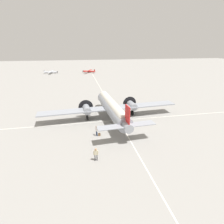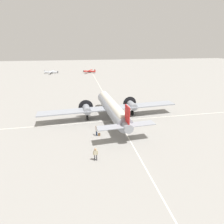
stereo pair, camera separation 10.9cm
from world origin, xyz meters
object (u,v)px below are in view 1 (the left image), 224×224
Objects in this scene: passenger_boarding at (97,130)px; suitcase_near_door at (99,134)px; airliner_main at (111,107)px; light_aircraft_taxiing at (89,71)px; light_aircraft_distant at (51,72)px; crew_foreground at (96,153)px; traffic_cone at (121,128)px.

suitcase_near_door is at bearing -130.10° from passenger_boarding.
passenger_boarding is (-3.53, -6.13, -1.43)m from airliner_main.
passenger_boarding is 68.81m from light_aircraft_taxiing.
crew_foreground is at bearing -73.63° from light_aircraft_distant.
passenger_boarding is 0.90m from suitcase_near_door.
suitcase_near_door is 0.05× the size of light_aircraft_taxiing.
crew_foreground reaches higher than passenger_boarding.
crew_foreground is (-4.32, -12.49, -1.39)m from airliner_main.
suitcase_near_door is at bearing -71.76° from light_aircraft_distant.
light_aircraft_distant is at bearing 23.24° from light_aircraft_taxiing.
passenger_boarding reaches higher than suitcase_near_door.
airliner_main is 54.99× the size of traffic_cone.
traffic_cone is (4.25, 1.31, -0.81)m from passenger_boarding.
airliner_main is 15.96× the size of passenger_boarding.
suitcase_near_door is (0.38, -0.11, -0.82)m from passenger_boarding.
light_aircraft_distant is 18.95m from light_aircraft_taxiing.
light_aircraft_distant is at bearing 12.82° from airliner_main.
light_aircraft_taxiing is (-0.30, 62.61, -1.68)m from airliner_main.
traffic_cone is at bearing -68.47° from light_aircraft_distant.
crew_foreground is 77.56m from light_aircraft_distant.
crew_foreground is 0.19× the size of light_aircraft_distant.
traffic_cone is (19.94, -68.44, -0.56)m from light_aircraft_distant.
light_aircraft_taxiing is 67.43m from traffic_cone.
passenger_boarding is at bearing 85.79° from crew_foreground.
crew_foreground is 0.20× the size of light_aircraft_taxiing.
light_aircraft_distant is 71.29m from traffic_cone.
light_aircraft_taxiing reaches higher than traffic_cone.
airliner_main is 7.34m from suitcase_near_door.
suitcase_near_door is at bearing -159.86° from traffic_cone.
crew_foreground is at bearing -100.51° from suitcase_near_door.
light_aircraft_distant is (-15.69, 69.76, -0.25)m from passenger_boarding.
light_aircraft_taxiing is at bearing 2.21° from light_aircraft_distant.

